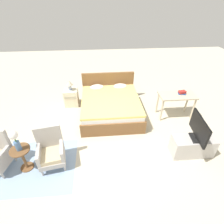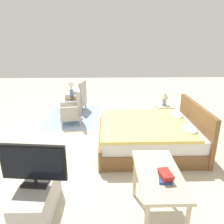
% 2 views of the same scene
% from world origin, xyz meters
% --- Properties ---
extents(ground_plane, '(16.00, 16.00, 0.00)m').
position_xyz_m(ground_plane, '(0.00, 0.00, 0.00)').
color(ground_plane, beige).
extents(floor_rug, '(2.10, 1.50, 0.01)m').
position_xyz_m(floor_rug, '(-1.80, -0.80, 0.00)').
color(floor_rug, '#8EA8C6').
rests_on(floor_rug, ground_plane).
extents(bed, '(1.75, 2.03, 0.96)m').
position_xyz_m(bed, '(0.19, 1.07, 0.30)').
color(bed, brown).
rests_on(bed, ground_plane).
extents(armchair_by_window_right, '(0.63, 0.63, 0.92)m').
position_xyz_m(armchair_by_window_right, '(-1.23, -0.74, 0.38)').
color(armchair_by_window_right, '#ADA8A3').
rests_on(armchair_by_window_right, floor_rug).
extents(side_table, '(0.40, 0.40, 0.58)m').
position_xyz_m(side_table, '(-1.80, -0.83, 0.36)').
color(side_table, brown).
rests_on(side_table, ground_plane).
extents(flower_vase, '(0.17, 0.17, 0.48)m').
position_xyz_m(flower_vase, '(-1.80, -0.83, 0.87)').
color(flower_vase, '#4C709E').
rests_on(flower_vase, side_table).
extents(nightstand, '(0.44, 0.41, 0.56)m').
position_xyz_m(nightstand, '(-1.06, 1.66, 0.28)').
color(nightstand, beige).
rests_on(nightstand, ground_plane).
extents(table_lamp, '(0.22, 0.22, 0.33)m').
position_xyz_m(table_lamp, '(-1.06, 1.66, 0.78)').
color(table_lamp, '#9EADC6').
rests_on(table_lamp, nightstand).
extents(tv_stand, '(0.96, 0.40, 0.48)m').
position_xyz_m(tv_stand, '(1.97, -0.73, 0.24)').
color(tv_stand, '#B7B2AD').
rests_on(tv_stand, ground_plane).
extents(tv_flatscreen, '(0.23, 0.82, 0.56)m').
position_xyz_m(tv_flatscreen, '(1.97, -0.73, 0.77)').
color(tv_flatscreen, black).
rests_on(tv_flatscreen, tv_stand).
extents(vanity_desk, '(1.04, 0.52, 0.73)m').
position_xyz_m(vanity_desk, '(2.11, 0.79, 0.62)').
color(vanity_desk, beige).
rests_on(vanity_desk, ground_plane).
extents(book_stack, '(0.23, 0.18, 0.09)m').
position_xyz_m(book_stack, '(2.25, 0.83, 0.78)').
color(book_stack, '#284C8E').
rests_on(book_stack, vanity_desk).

